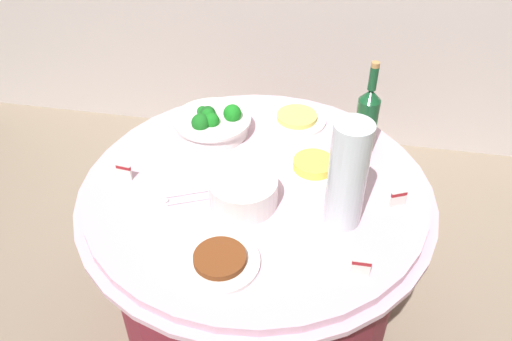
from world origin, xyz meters
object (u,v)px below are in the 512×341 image
object	(u,v)px
serving_tongs	(190,197)
food_plate_noodles	(297,119)
label_placard_rear	(398,198)
wine_bottle	(367,118)
plate_stack	(243,192)
decorative_fruit_vase	(347,181)
broccoli_bowl	(213,123)
label_placard_mid	(124,171)
food_plate_fried_egg	(313,167)
label_placard_front	(361,267)
food_plate_stir_fry	(220,260)

from	to	relation	value
serving_tongs	food_plate_noodles	size ratio (longest dim) A/B	0.75
label_placard_rear	food_plate_noodles	bearing A→B (deg)	131.64
wine_bottle	plate_stack	bearing A→B (deg)	-135.59
decorative_fruit_vase	food_plate_noodles	distance (m)	0.55
broccoli_bowl	serving_tongs	bearing A→B (deg)	-87.22
decorative_fruit_vase	label_placard_mid	xyz separation A→B (m)	(-0.70, 0.06, -0.12)
plate_stack	label_placard_rear	bearing A→B (deg)	9.03
broccoli_bowl	food_plate_fried_egg	bearing A→B (deg)	-21.89
plate_stack	food_plate_noodles	bearing A→B (deg)	77.45
serving_tongs	plate_stack	bearing A→B (deg)	3.09
food_plate_noodles	label_placard_mid	size ratio (longest dim) A/B	4.00
food_plate_fried_egg	label_placard_rear	size ratio (longest dim) A/B	4.00
wine_bottle	label_placard_front	size ratio (longest dim) A/B	6.11
broccoli_bowl	decorative_fruit_vase	xyz separation A→B (m)	(0.49, -0.37, 0.11)
wine_bottle	serving_tongs	xyz separation A→B (m)	(-0.52, -0.36, -0.12)
food_plate_noodles	food_plate_stir_fry	distance (m)	0.74
broccoli_bowl	food_plate_noodles	world-z (taller)	broccoli_bowl
decorative_fruit_vase	serving_tongs	xyz separation A→B (m)	(-0.47, 0.01, -0.14)
decorative_fruit_vase	food_plate_noodles	bearing A→B (deg)	111.41
broccoli_bowl	label_placard_front	world-z (taller)	broccoli_bowl
label_placard_front	food_plate_stir_fry	bearing A→B (deg)	-175.28
food_plate_stir_fry	label_placard_front	world-z (taller)	label_placard_front
serving_tongs	label_placard_front	xyz separation A→B (m)	(0.53, -0.21, 0.03)
label_placard_front	label_placard_mid	size ratio (longest dim) A/B	1.00
label_placard_mid	label_placard_rear	world-z (taller)	same
plate_stack	food_plate_fried_egg	xyz separation A→B (m)	(0.20, 0.20, -0.03)
decorative_fruit_vase	label_placard_mid	size ratio (longest dim) A/B	6.18
serving_tongs	food_plate_noodles	world-z (taller)	food_plate_noodles
label_placard_front	label_placard_mid	xyz separation A→B (m)	(-0.77, 0.26, 0.00)
food_plate_stir_fry	food_plate_fried_egg	world-z (taller)	food_plate_fried_egg
wine_bottle	label_placard_rear	bearing A→B (deg)	-67.42
broccoli_bowl	wine_bottle	xyz separation A→B (m)	(0.54, -0.00, 0.09)
food_plate_stir_fry	label_placard_rear	bearing A→B (deg)	34.11
food_plate_stir_fry	plate_stack	bearing A→B (deg)	86.92
food_plate_stir_fry	label_placard_front	bearing A→B (deg)	4.72
wine_bottle	decorative_fruit_vase	distance (m)	0.37
plate_stack	food_plate_stir_fry	size ratio (longest dim) A/B	0.95
wine_bottle	label_placard_front	xyz separation A→B (m)	(0.01, -0.57, -0.10)
decorative_fruit_vase	food_plate_stir_fry	size ratio (longest dim) A/B	1.55
food_plate_noodles	wine_bottle	bearing A→B (deg)	-28.29
broccoli_bowl	label_placard_rear	bearing A→B (deg)	-22.96
plate_stack	food_plate_noodles	xyz separation A→B (m)	(0.11, 0.48, -0.03)
food_plate_noodles	food_plate_fried_egg	distance (m)	0.30
wine_bottle	food_plate_noodles	distance (m)	0.30
plate_stack	food_plate_fried_egg	size ratio (longest dim) A/B	0.95
broccoli_bowl	label_placard_mid	xyz separation A→B (m)	(-0.22, -0.31, -0.01)
food_plate_noodles	label_placard_rear	bearing A→B (deg)	-48.36
broccoli_bowl	label_placard_mid	size ratio (longest dim) A/B	5.09
food_plate_stir_fry	food_plate_fried_egg	xyz separation A→B (m)	(0.21, 0.45, 0.00)
broccoli_bowl	food_plate_noodles	xyz separation A→B (m)	(0.29, 0.13, -0.03)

